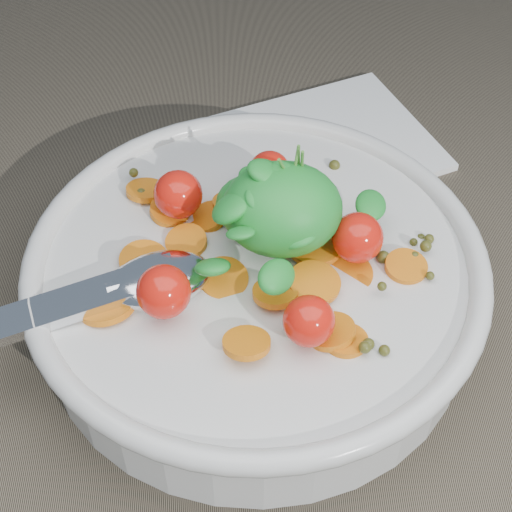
{
  "coord_description": "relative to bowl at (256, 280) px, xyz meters",
  "views": [
    {
      "loc": [
        -0.03,
        -0.32,
        0.43
      ],
      "look_at": [
        -0.02,
        0.01,
        0.06
      ],
      "focal_mm": 55.0,
      "sensor_mm": 36.0,
      "label": 1
    }
  ],
  "objects": [
    {
      "name": "ground",
      "position": [
        0.02,
        -0.01,
        -0.04
      ],
      "size": [
        6.0,
        6.0,
        0.0
      ],
      "primitive_type": "plane",
      "color": "brown",
      "rests_on": "ground"
    },
    {
      "name": "bowl",
      "position": [
        0.0,
        0.0,
        0.0
      ],
      "size": [
        0.32,
        0.3,
        0.13
      ],
      "color": "silver",
      "rests_on": "ground"
    },
    {
      "name": "napkin",
      "position": [
        0.07,
        0.18,
        -0.03
      ],
      "size": [
        0.21,
        0.19,
        0.01
      ],
      "primitive_type": "cube",
      "rotation": [
        0.0,
        0.0,
        0.39
      ],
      "color": "white",
      "rests_on": "ground"
    }
  ]
}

